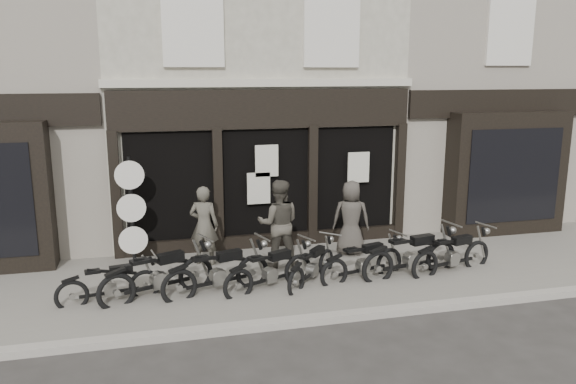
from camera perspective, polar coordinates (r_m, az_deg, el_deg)
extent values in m
plane|color=#2D2B28|center=(11.18, 0.89, -10.50)|extent=(90.00, 90.00, 0.00)
cube|color=slate|center=(11.97, -0.22, -8.63)|extent=(30.00, 4.20, 0.12)
cube|color=gray|center=(10.06, 2.75, -12.82)|extent=(30.00, 0.25, 0.13)
cube|color=#BAB49F|center=(16.19, -4.59, 11.39)|extent=(7.20, 6.00, 8.20)
cube|color=black|center=(13.19, -2.33, 8.42)|extent=(7.10, 0.18, 0.90)
cube|color=black|center=(13.52, -2.31, 0.16)|extent=(6.50, 0.10, 2.95)
cube|color=black|center=(13.78, -2.20, -5.11)|extent=(7.10, 0.20, 0.44)
cube|color=beige|center=(13.19, -2.38, 11.03)|extent=(7.30, 0.22, 0.18)
cube|color=silver|center=(13.01, -9.66, 16.81)|extent=(1.35, 0.12, 2.00)
cube|color=black|center=(13.04, -9.67, 16.80)|extent=(1.05, 0.06, 1.70)
cube|color=silver|center=(13.65, 4.46, 16.72)|extent=(1.35, 0.12, 2.00)
cube|color=black|center=(13.67, 4.42, 16.71)|extent=(1.05, 0.06, 1.70)
cube|color=black|center=(13.19, -17.08, -0.45)|extent=(0.22, 0.22, 3.00)
cube|color=black|center=(13.25, -7.12, 0.05)|extent=(0.22, 0.22, 3.00)
cube|color=black|center=(13.70, 2.47, 0.54)|extent=(0.22, 0.22, 3.00)
cube|color=black|center=(14.51, 11.23, 0.97)|extent=(0.22, 0.22, 3.00)
cube|color=beige|center=(13.21, -2.18, 3.19)|extent=(0.55, 0.04, 0.75)
cube|color=beige|center=(13.89, 7.17, 2.50)|extent=(0.55, 0.04, 0.75)
cube|color=beige|center=(13.29, -3.00, 0.38)|extent=(0.55, 0.04, 0.75)
cube|color=gray|center=(18.33, 15.79, 11.07)|extent=(5.50, 6.00, 8.20)
cube|color=black|center=(15.72, 21.27, 1.78)|extent=(3.20, 0.70, 3.20)
cube|color=black|center=(15.44, 22.01, 1.54)|extent=(2.60, 0.06, 2.40)
cube|color=black|center=(15.76, 21.15, 8.42)|extent=(5.40, 0.16, 0.70)
cube|color=silver|center=(15.79, 21.68, 15.31)|extent=(1.30, 0.10, 1.90)
cube|color=black|center=(15.81, 21.61, 15.31)|extent=(1.00, 0.06, 1.60)
torus|color=black|center=(11.21, -14.32, -9.16)|extent=(0.62, 0.19, 0.62)
torus|color=black|center=(11.10, -21.11, -9.86)|extent=(0.62, 0.19, 0.62)
cube|color=black|center=(11.15, -17.68, -9.70)|extent=(1.07, 0.24, 0.05)
cube|color=gray|center=(11.13, -17.61, -9.34)|extent=(0.24, 0.20, 0.24)
cube|color=black|center=(11.03, -16.60, -7.56)|extent=(0.44, 0.23, 0.15)
cube|color=black|center=(10.97, -19.26, -7.64)|extent=(0.30, 0.23, 0.05)
cylinder|color=gray|center=(11.05, -13.46, -6.15)|extent=(0.13, 0.52, 0.03)
torus|color=black|center=(11.37, -9.36, -8.29)|extent=(0.73, 0.36, 0.74)
torus|color=black|center=(10.84, -17.03, -9.74)|extent=(0.73, 0.36, 0.74)
cube|color=black|center=(11.10, -13.08, -9.23)|extent=(1.23, 0.52, 0.07)
cube|color=gray|center=(11.07, -13.00, -8.79)|extent=(0.32, 0.28, 0.28)
cube|color=black|center=(11.03, -11.83, -6.53)|extent=(0.54, 0.36, 0.19)
cube|color=black|center=(10.80, -14.84, -6.83)|extent=(0.39, 0.32, 0.07)
cylinder|color=gray|center=(11.24, -8.38, -4.62)|extent=(0.27, 0.61, 0.04)
torus|color=black|center=(11.40, -3.66, -8.16)|extent=(0.72, 0.31, 0.72)
torus|color=black|center=(10.81, -11.01, -9.51)|extent=(0.72, 0.31, 0.72)
cube|color=black|center=(11.10, -7.22, -9.04)|extent=(1.22, 0.43, 0.06)
cube|color=gray|center=(11.08, -7.13, -8.61)|extent=(0.30, 0.26, 0.28)
cube|color=black|center=(11.04, -5.98, -6.42)|extent=(0.52, 0.32, 0.18)
cube|color=black|center=(10.80, -8.85, -6.69)|extent=(0.37, 0.30, 0.06)
cylinder|color=gray|center=(11.28, -2.65, -4.60)|extent=(0.22, 0.60, 0.04)
torus|color=black|center=(11.59, 1.00, -7.93)|extent=(0.65, 0.34, 0.67)
torus|color=black|center=(10.83, -5.07, -9.45)|extent=(0.65, 0.34, 0.67)
cube|color=black|center=(11.21, -1.92, -8.86)|extent=(1.10, 0.50, 0.06)
cube|color=gray|center=(11.19, -1.84, -8.47)|extent=(0.29, 0.25, 0.26)
cube|color=black|center=(11.19, -0.86, -6.42)|extent=(0.48, 0.33, 0.17)
cube|color=black|center=(10.88, -3.23, -6.77)|extent=(0.35, 0.30, 0.06)
cylinder|color=gray|center=(11.51, 1.87, -4.67)|extent=(0.25, 0.54, 0.04)
torus|color=black|center=(12.10, 3.87, -7.20)|extent=(0.48, 0.50, 0.61)
torus|color=black|center=(11.01, 0.83, -9.18)|extent=(0.48, 0.50, 0.61)
cube|color=black|center=(11.56, 2.42, -8.31)|extent=(0.78, 0.81, 0.05)
cube|color=gray|center=(11.55, 2.47, -7.95)|extent=(0.27, 0.27, 0.23)
cube|color=black|center=(11.62, 2.98, -6.04)|extent=(0.40, 0.41, 0.15)
cube|color=black|center=(11.19, 1.80, -6.57)|extent=(0.32, 0.32, 0.05)
cylinder|color=gray|center=(12.09, 4.33, -4.26)|extent=(0.40, 0.39, 0.03)
torus|color=black|center=(12.21, 10.20, -7.09)|extent=(0.66, 0.26, 0.66)
torus|color=black|center=(11.42, 4.70, -8.31)|extent=(0.66, 0.26, 0.66)
cube|color=black|center=(11.82, 7.54, -7.86)|extent=(1.12, 0.35, 0.06)
cube|color=gray|center=(11.80, 7.63, -7.49)|extent=(0.27, 0.23, 0.25)
cube|color=black|center=(11.82, 8.58, -5.62)|extent=(0.47, 0.27, 0.16)
cube|color=black|center=(11.50, 6.44, -5.87)|extent=(0.33, 0.26, 0.06)
cylinder|color=gray|center=(12.15, 11.09, -4.07)|extent=(0.18, 0.55, 0.03)
torus|color=black|center=(12.63, 15.23, -6.44)|extent=(0.76, 0.24, 0.76)
torus|color=black|center=(11.70, 9.11, -7.66)|extent=(0.76, 0.24, 0.76)
cube|color=black|center=(12.16, 12.28, -7.24)|extent=(1.31, 0.31, 0.07)
cube|color=gray|center=(12.15, 12.38, -6.82)|extent=(0.30, 0.25, 0.29)
cube|color=black|center=(12.18, 13.48, -4.74)|extent=(0.54, 0.28, 0.19)
cube|color=black|center=(11.80, 11.10, -4.95)|extent=(0.37, 0.28, 0.07)
cylinder|color=gray|center=(12.58, 16.27, -3.09)|extent=(0.16, 0.64, 0.04)
torus|color=black|center=(13.09, 18.58, -6.14)|extent=(0.69, 0.26, 0.69)
torus|color=black|center=(12.10, 13.73, -7.35)|extent=(0.69, 0.26, 0.69)
cube|color=black|center=(12.60, 16.25, -6.90)|extent=(1.18, 0.35, 0.06)
cube|color=gray|center=(12.58, 16.33, -6.54)|extent=(0.28, 0.24, 0.26)
cube|color=black|center=(12.64, 17.23, -4.68)|extent=(0.50, 0.28, 0.17)
cube|color=black|center=(12.24, 15.36, -4.91)|extent=(0.35, 0.27, 0.06)
cylinder|color=gray|center=(13.06, 19.46, -3.17)|extent=(0.18, 0.58, 0.04)
imported|color=#4B473D|center=(12.46, -8.53, -3.37)|extent=(0.75, 0.63, 1.76)
imported|color=#433E36|center=(12.18, -0.96, -3.21)|extent=(1.06, 0.91, 1.92)
imported|color=#3F3A34|center=(13.05, 6.42, -2.63)|extent=(0.99, 0.81, 1.75)
cylinder|color=black|center=(12.94, -15.26, -7.58)|extent=(0.40, 0.40, 0.07)
cylinder|color=black|center=(12.58, -15.58, -2.26)|extent=(0.08, 0.08, 2.54)
cylinder|color=black|center=(12.37, -15.81, 1.68)|extent=(0.62, 0.10, 0.62)
cylinder|color=silver|center=(12.34, -15.82, 1.66)|extent=(0.62, 0.06, 0.62)
cylinder|color=black|center=(12.51, -15.62, -1.56)|extent=(0.62, 0.10, 0.62)
cylinder|color=silver|center=(12.48, -15.63, -1.59)|extent=(0.62, 0.06, 0.62)
cylinder|color=black|center=(12.70, -15.44, -4.71)|extent=(0.62, 0.10, 0.62)
cylinder|color=silver|center=(12.67, -15.44, -4.75)|extent=(0.62, 0.06, 0.62)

